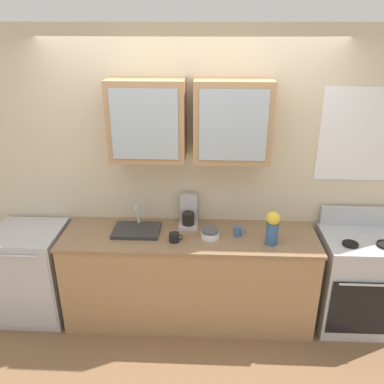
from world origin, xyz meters
name	(u,v)px	position (x,y,z in m)	size (l,w,h in m)	color
ground_plane	(189,315)	(0.00, 0.00, 0.00)	(10.00, 10.00, 0.00)	brown
back_wall_unit	(191,167)	(0.01, 0.32, 1.40)	(4.80, 0.41, 2.61)	beige
counter	(189,277)	(0.00, 0.00, 0.44)	(2.25, 0.62, 0.88)	#A87F56
stove_range	(355,281)	(1.51, 0.00, 0.45)	(0.66, 0.61, 1.06)	silver
sink_faucet	(137,230)	(-0.47, 0.04, 0.90)	(0.41, 0.30, 0.23)	#2D2D30
bowl_stack	(210,233)	(0.19, -0.03, 0.92)	(0.16, 0.16, 0.08)	white
vase	(272,227)	(0.70, -0.11, 1.04)	(0.12, 0.12, 0.30)	#33598C
cup_near_sink	(174,237)	(-0.12, -0.11, 0.92)	(0.12, 0.09, 0.08)	black
cup_near_bowls	(238,231)	(0.43, 0.01, 0.93)	(0.10, 0.06, 0.09)	#38608C
dishwasher	(33,273)	(-1.47, 0.00, 0.44)	(0.61, 0.60, 0.88)	silver
coffee_maker	(189,214)	(-0.01, 0.20, 0.99)	(0.17, 0.20, 0.29)	#B7B7BC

